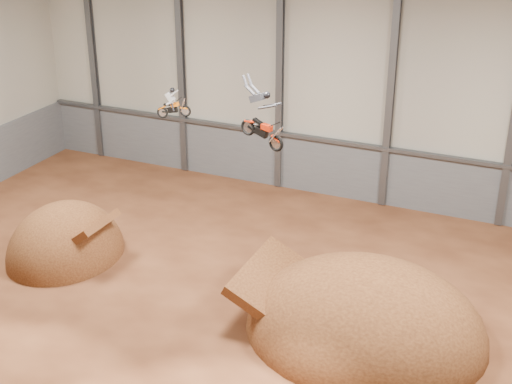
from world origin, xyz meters
TOP-DOWN VIEW (x-y plane):
  - floor at (0.00, 0.00)m, footprint 40.00×40.00m
  - back_wall at (0.00, 15.00)m, footprint 40.00×0.10m
  - lower_band_back at (0.00, 14.90)m, footprint 39.80×0.18m
  - steel_rail at (0.00, 14.75)m, footprint 39.80×0.35m
  - steel_column_0 at (-16.67, 14.80)m, footprint 0.40×0.36m
  - steel_column_1 at (-10.00, 14.80)m, footprint 0.40×0.36m
  - steel_column_2 at (-3.33, 14.80)m, footprint 0.40×0.36m
  - steel_column_3 at (3.33, 14.80)m, footprint 0.40×0.36m
  - takeoff_ramp at (-9.92, 2.09)m, footprint 5.61×6.47m
  - landing_ramp at (6.01, 1.76)m, footprint 10.37×9.17m
  - fmx_rider_a at (-5.60, 6.36)m, footprint 2.14×0.98m
  - fmx_rider_b at (0.62, 2.89)m, footprint 3.67×1.75m

SIDE VIEW (x-z plane):
  - floor at x=0.00m, z-range 0.00..0.00m
  - takeoff_ramp at x=-9.92m, z-range -2.80..2.80m
  - landing_ramp at x=6.01m, z-range -2.99..2.99m
  - lower_band_back at x=0.00m, z-range 0.00..3.50m
  - steel_rail at x=0.00m, z-range 3.45..3.65m
  - back_wall at x=0.00m, z-range 0.00..14.00m
  - steel_column_0 at x=-16.67m, z-range 0.05..13.95m
  - steel_column_1 at x=-10.00m, z-range 0.05..13.95m
  - steel_column_2 at x=-3.33m, z-range 0.05..13.95m
  - steel_column_3 at x=3.33m, z-range 0.05..13.95m
  - fmx_rider_a at x=-5.60m, z-range 6.62..8.54m
  - fmx_rider_b at x=0.62m, z-range 7.15..10.40m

